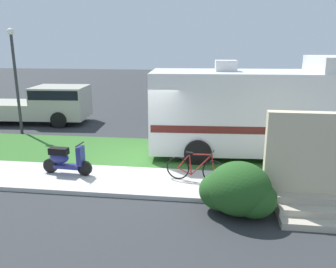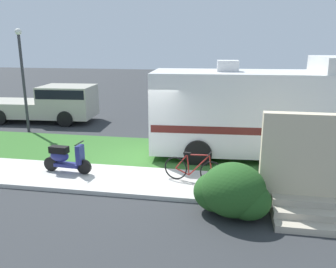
{
  "view_description": "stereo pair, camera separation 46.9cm",
  "coord_description": "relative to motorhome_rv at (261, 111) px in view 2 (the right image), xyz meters",
  "views": [
    {
      "loc": [
        2.34,
        -10.19,
        3.94
      ],
      "look_at": [
        0.94,
        0.3,
        1.1
      ],
      "focal_mm": 36.77,
      "sensor_mm": 36.0,
      "label": 1
    },
    {
      "loc": [
        2.8,
        -10.11,
        3.94
      ],
      "look_at": [
        0.94,
        0.3,
        1.1
      ],
      "focal_mm": 36.77,
      "sensor_mm": 36.0,
      "label": 2
    }
  ],
  "objects": [
    {
      "name": "bush_by_porch",
      "position": [
        -0.92,
        -4.43,
        -1.06
      ],
      "size": [
        1.78,
        1.34,
        1.26
      ],
      "color": "#23511E",
      "rests_on": "ground"
    },
    {
      "name": "sidewalk",
      "position": [
        -3.9,
        -2.94,
        -1.6
      ],
      "size": [
        24.0,
        2.0,
        0.12
      ],
      "color": "beige",
      "rests_on": "ground"
    },
    {
      "name": "pickup_truck_near",
      "position": [
        -9.92,
        3.98,
        -0.68
      ],
      "size": [
        5.71,
        2.47,
        1.84
      ],
      "color": "#B7B29E",
      "rests_on": "ground"
    },
    {
      "name": "bicycle",
      "position": [
        -1.98,
        -2.85,
        -1.16
      ],
      "size": [
        1.71,
        0.53,
        0.89
      ],
      "color": "black",
      "rests_on": "ground"
    },
    {
      "name": "pickup_truck_far",
      "position": [
        -1.53,
        7.06,
        -0.69
      ],
      "size": [
        5.6,
        2.21,
        1.82
      ],
      "color": "#1E478C",
      "rests_on": "ground"
    },
    {
      "name": "motorhome_rv",
      "position": [
        0.0,
        0.0,
        0.0
      ],
      "size": [
        7.27,
        2.84,
        3.49
      ],
      "color": "silver",
      "rests_on": "ground"
    },
    {
      "name": "porch_steps",
      "position": [
        0.7,
        -4.03,
        -0.69
      ],
      "size": [
        2.0,
        1.26,
        2.4
      ],
      "color": "#B2A893",
      "rests_on": "ground"
    },
    {
      "name": "street_lamp_post",
      "position": [
        -9.95,
        1.86,
        1.05
      ],
      "size": [
        0.28,
        0.28,
        4.49
      ],
      "color": "#333338",
      "rests_on": "ground"
    },
    {
      "name": "ground_plane",
      "position": [
        -3.9,
        -1.74,
        -1.66
      ],
      "size": [
        80.0,
        80.0,
        0.0
      ],
      "primitive_type": "plane",
      "color": "#2D3033"
    },
    {
      "name": "scooter",
      "position": [
        -5.86,
        -2.78,
        -1.08
      ],
      "size": [
        1.55,
        0.5,
        0.97
      ],
      "color": "black",
      "rests_on": "ground"
    },
    {
      "name": "grass_strip",
      "position": [
        -3.9,
        -0.24,
        -1.62
      ],
      "size": [
        24.0,
        3.4,
        0.08
      ],
      "color": "#336628",
      "rests_on": "ground"
    }
  ]
}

